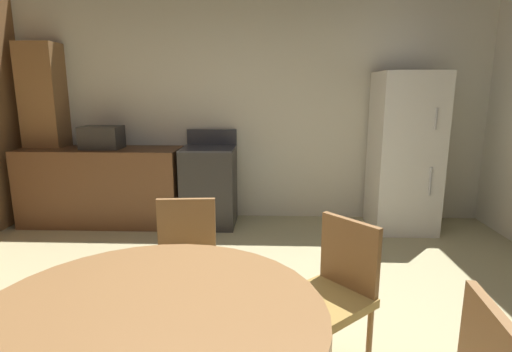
{
  "coord_description": "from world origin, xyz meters",
  "views": [
    {
      "loc": [
        0.26,
        -1.95,
        1.56
      ],
      "look_at": [
        0.14,
        0.98,
        0.93
      ],
      "focal_mm": 28.11,
      "sensor_mm": 36.0,
      "label": 1
    }
  ],
  "objects_px": {
    "chair_north": "(186,259)",
    "microwave": "(102,137)",
    "chair_northeast": "(335,288)",
    "refrigerator": "(404,153)",
    "oven_range": "(209,186)",
    "dining_table": "(151,348)"
  },
  "relations": [
    {
      "from": "refrigerator",
      "to": "chair_northeast",
      "type": "height_order",
      "value": "refrigerator"
    },
    {
      "from": "refrigerator",
      "to": "chair_northeast",
      "type": "xyz_separation_m",
      "value": [
        -1.13,
        -2.46,
        -0.38
      ]
    },
    {
      "from": "microwave",
      "to": "chair_north",
      "type": "xyz_separation_m",
      "value": [
        1.41,
        -2.15,
        -0.53
      ]
    },
    {
      "from": "oven_range",
      "to": "chair_north",
      "type": "height_order",
      "value": "oven_range"
    },
    {
      "from": "microwave",
      "to": "chair_northeast",
      "type": "distance_m",
      "value": 3.45
    },
    {
      "from": "oven_range",
      "to": "dining_table",
      "type": "bearing_deg",
      "value": -85.1
    },
    {
      "from": "microwave",
      "to": "chair_north",
      "type": "distance_m",
      "value": 2.63
    },
    {
      "from": "chair_north",
      "to": "chair_northeast",
      "type": "bearing_deg",
      "value": 63.05
    },
    {
      "from": "dining_table",
      "to": "chair_northeast",
      "type": "xyz_separation_m",
      "value": [
        0.8,
        0.7,
        -0.11
      ]
    },
    {
      "from": "microwave",
      "to": "oven_range",
      "type": "bearing_deg",
      "value": 0.17
    },
    {
      "from": "refrigerator",
      "to": "chair_north",
      "type": "distance_m",
      "value": 2.95
    },
    {
      "from": "refrigerator",
      "to": "chair_north",
      "type": "height_order",
      "value": "refrigerator"
    },
    {
      "from": "refrigerator",
      "to": "chair_north",
      "type": "relative_size",
      "value": 2.02
    },
    {
      "from": "dining_table",
      "to": "refrigerator",
      "type": "bearing_deg",
      "value": 58.6
    },
    {
      "from": "oven_range",
      "to": "chair_northeast",
      "type": "bearing_deg",
      "value": -66.82
    },
    {
      "from": "chair_north",
      "to": "microwave",
      "type": "bearing_deg",
      "value": -152.0
    },
    {
      "from": "oven_range",
      "to": "microwave",
      "type": "xyz_separation_m",
      "value": [
        -1.23,
        -0.0,
        0.56
      ]
    },
    {
      "from": "oven_range",
      "to": "refrigerator",
      "type": "distance_m",
      "value": 2.24
    },
    {
      "from": "refrigerator",
      "to": "oven_range",
      "type": "bearing_deg",
      "value": 178.6
    },
    {
      "from": "chair_north",
      "to": "chair_northeast",
      "type": "xyz_separation_m",
      "value": [
        0.9,
        -0.36,
        0.0
      ]
    },
    {
      "from": "chair_north",
      "to": "dining_table",
      "type": "bearing_deg",
      "value": 0.0
    },
    {
      "from": "microwave",
      "to": "chair_northeast",
      "type": "height_order",
      "value": "microwave"
    }
  ]
}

